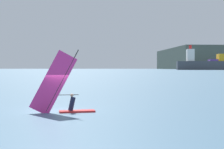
# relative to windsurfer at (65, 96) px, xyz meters

# --- Properties ---
(ground_plane) EXTENTS (4000.00, 4000.00, 0.00)m
(ground_plane) POSITION_rel_windsurfer_xyz_m (-0.82, 0.59, -1.10)
(ground_plane) COLOR #476B84
(windsurfer) EXTENTS (4.19, 1.88, 4.39)m
(windsurfer) POSITION_rel_windsurfer_xyz_m (0.00, 0.00, 0.00)
(windsurfer) COLOR red
(windsurfer) RESTS_ON ground_plane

